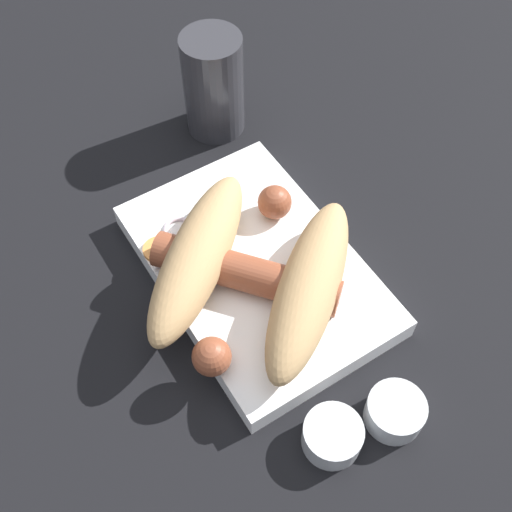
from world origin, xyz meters
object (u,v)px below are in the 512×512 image
sausage (246,273)px  drink_glass (213,85)px  food_tray (256,269)px  condiment_cup_near (332,437)px  condiment_cup_far (395,412)px  bread_roll (253,271)px

sausage → drink_glass: bearing=-23.1°
food_tray → sausage: (-0.02, 0.02, 0.03)m
condiment_cup_near → condiment_cup_far: same height
sausage → condiment_cup_near: (-0.16, 0.01, -0.03)m
bread_roll → condiment_cup_near: bearing=173.5°
food_tray → condiment_cup_near: size_ratio=5.28×
condiment_cup_near → sausage: bearing=-5.0°
sausage → condiment_cup_near: sausage is taller
food_tray → sausage: bearing=126.3°
sausage → condiment_cup_near: 0.16m
sausage → bread_roll: bearing=-153.6°
condiment_cup_near → food_tray: bearing=-11.3°
sausage → drink_glass: 0.24m
condiment_cup_near → bread_roll: bearing=-6.5°
food_tray → condiment_cup_far: size_ratio=5.28×
food_tray → bread_roll: size_ratio=1.06×
food_tray → bread_roll: bread_roll is taller
condiment_cup_far → drink_glass: bearing=-7.4°
condiment_cup_near → drink_glass: (0.38, -0.11, 0.05)m
bread_roll → condiment_cup_far: 0.17m
food_tray → drink_glass: size_ratio=2.22×
sausage → drink_glass: (0.22, -0.09, 0.02)m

